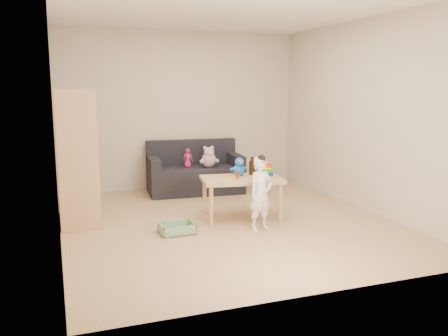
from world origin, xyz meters
name	(u,v)px	position (x,y,z in m)	size (l,w,h in m)	color
room	(227,119)	(0.00, 0.00, 1.30)	(4.50, 4.50, 4.50)	tan
wardrobe	(76,157)	(-1.76, 0.67, 0.83)	(0.46, 0.93, 1.67)	#E6B37E
sofa	(195,180)	(0.10, 1.76, 0.21)	(1.49, 0.74, 0.42)	black
play_table	(242,198)	(0.24, 0.10, 0.27)	(1.02, 0.64, 0.53)	#D8B376
storage_bin	(177,228)	(-0.71, -0.25, 0.06)	(0.40, 0.30, 0.12)	gray
toddler	(261,195)	(0.26, -0.45, 0.43)	(0.32, 0.21, 0.86)	white
pink_bear	(209,158)	(0.30, 1.67, 0.56)	(0.25, 0.22, 0.29)	#D49CBD
doll	(188,158)	(-0.02, 1.74, 0.57)	(0.15, 0.10, 0.30)	#BE235A
ring_stacker	(267,171)	(0.58, 0.07, 0.61)	(0.17, 0.17, 0.19)	#F4AC0C
brown_bottle	(252,167)	(0.45, 0.27, 0.64)	(0.08, 0.08, 0.24)	black
blue_plush	(239,167)	(0.26, 0.25, 0.66)	(0.20, 0.16, 0.24)	blue
wooden_figure	(238,174)	(0.16, 0.05, 0.59)	(0.05, 0.04, 0.12)	brown
yellow_book	(232,176)	(0.15, 0.22, 0.54)	(0.21, 0.21, 0.02)	orange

